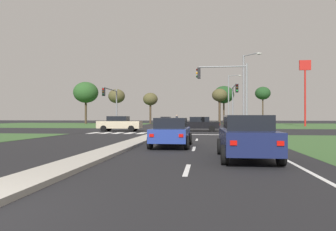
% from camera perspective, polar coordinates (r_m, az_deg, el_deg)
% --- Properties ---
extents(ground_plane, '(200.00, 200.00, 0.00)m').
position_cam_1_polar(ground_plane, '(34.23, -0.09, -2.81)').
color(ground_plane, black).
extents(grass_verge_far_left, '(35.00, 35.00, 0.01)m').
position_cam_1_polar(grass_verge_far_left, '(65.49, -20.16, -1.58)').
color(grass_verge_far_left, '#385B2D').
rests_on(grass_verge_far_left, ground).
extents(grass_verge_far_right, '(35.00, 35.00, 0.01)m').
position_cam_1_polar(grass_verge_far_right, '(62.31, 26.81, -1.63)').
color(grass_verge_far_right, '#385B2D').
rests_on(grass_verge_far_right, ground).
extents(median_island_near, '(1.20, 22.00, 0.14)m').
position_cam_1_polar(median_island_near, '(15.55, -8.33, -5.60)').
color(median_island_near, '#ADA89E').
rests_on(median_island_near, ground).
extents(median_island_far, '(1.20, 36.00, 0.14)m').
position_cam_1_polar(median_island_far, '(59.11, 2.74, -1.67)').
color(median_island_far, '#ADA89E').
rests_on(median_island_far, ground).
extents(lane_dash_near, '(0.14, 2.00, 0.01)m').
position_cam_1_polar(lane_dash_near, '(9.08, 3.47, -9.84)').
color(lane_dash_near, silver).
rests_on(lane_dash_near, ground).
extents(lane_dash_second, '(0.14, 2.00, 0.01)m').
position_cam_1_polar(lane_dash_second, '(15.02, 4.73, -6.04)').
color(lane_dash_second, silver).
rests_on(lane_dash_second, ground).
extents(lane_dash_third, '(0.14, 2.00, 0.01)m').
position_cam_1_polar(lane_dash_third, '(21.00, 5.27, -4.39)').
color(lane_dash_third, silver).
rests_on(lane_dash_third, ground).
extents(edge_line_right, '(0.14, 24.00, 0.01)m').
position_cam_1_polar(edge_line_right, '(16.28, 16.77, -5.58)').
color(edge_line_right, silver).
rests_on(edge_line_right, ground).
extents(stop_bar_near, '(6.40, 0.50, 0.01)m').
position_cam_1_polar(stop_bar_near, '(27.00, 6.21, -3.48)').
color(stop_bar_near, silver).
rests_on(stop_bar_near, ground).
extents(crosswalk_bar_near, '(0.70, 2.80, 0.01)m').
position_cam_1_polar(crosswalk_bar_near, '(30.62, -13.26, -3.09)').
color(crosswalk_bar_near, silver).
rests_on(crosswalk_bar_near, ground).
extents(crosswalk_bar_second, '(0.70, 2.80, 0.01)m').
position_cam_1_polar(crosswalk_bar_second, '(30.24, -11.21, -3.13)').
color(crosswalk_bar_second, silver).
rests_on(crosswalk_bar_second, ground).
extents(crosswalk_bar_third, '(0.70, 2.80, 0.01)m').
position_cam_1_polar(crosswalk_bar_third, '(29.91, -9.11, -3.16)').
color(crosswalk_bar_third, silver).
rests_on(crosswalk_bar_third, ground).
extents(crosswalk_bar_fourth, '(0.70, 2.80, 0.01)m').
position_cam_1_polar(crosswalk_bar_fourth, '(29.62, -6.96, -3.19)').
color(crosswalk_bar_fourth, silver).
rests_on(crosswalk_bar_fourth, ground).
extents(crosswalk_bar_fifth, '(0.70, 2.80, 0.01)m').
position_cam_1_polar(crosswalk_bar_fifth, '(29.37, -4.78, -3.22)').
color(crosswalk_bar_fifth, silver).
rests_on(crosswalk_bar_fifth, ground).
extents(crosswalk_bar_sixth, '(0.70, 2.80, 0.01)m').
position_cam_1_polar(crosswalk_bar_sixth, '(29.17, -2.56, -3.24)').
color(crosswalk_bar_sixth, silver).
rests_on(crosswalk_bar_sixth, ground).
extents(car_maroon_near, '(1.98, 4.25, 1.56)m').
position_cam_1_polar(car_maroon_near, '(52.15, -0.40, -1.07)').
color(car_maroon_near, maroon).
rests_on(car_maroon_near, ground).
extents(car_blue_second, '(1.94, 4.30, 1.47)m').
position_cam_1_polar(car_blue_second, '(15.94, 0.59, -3.01)').
color(car_blue_second, navy).
rests_on(car_blue_second, ground).
extents(car_navy_third, '(1.95, 4.40, 1.58)m').
position_cam_1_polar(car_navy_third, '(11.53, 14.11, -3.80)').
color(car_navy_third, '#161E47').
rests_on(car_navy_third, ground).
extents(car_black_fourth, '(4.48, 2.07, 1.53)m').
position_cam_1_polar(car_black_fourth, '(33.43, 5.57, -1.53)').
color(car_black_fourth, black).
rests_on(car_black_fourth, ground).
extents(car_beige_fifth, '(4.62, 2.03, 1.60)m').
position_cam_1_polar(car_beige_fifth, '(33.64, -8.83, -1.46)').
color(car_beige_fifth, '#BCAD8E').
rests_on(car_beige_fifth, ground).
extents(traffic_signal_far_left, '(0.32, 5.74, 5.20)m').
position_cam_1_polar(traffic_signal_far_left, '(40.13, -10.20, 2.80)').
color(traffic_signal_far_left, gray).
rests_on(traffic_signal_far_left, ground).
extents(traffic_signal_near_right, '(4.41, 0.32, 6.11)m').
position_cam_1_polar(traffic_signal_near_right, '(27.57, 11.00, 5.25)').
color(traffic_signal_near_right, gray).
rests_on(traffic_signal_near_right, ground).
extents(traffic_signal_far_right, '(0.32, 5.49, 5.50)m').
position_cam_1_polar(traffic_signal_far_right, '(38.76, 11.96, 3.17)').
color(traffic_signal_far_right, gray).
rests_on(traffic_signal_far_right, ground).
extents(street_lamp_second, '(1.75, 1.92, 8.26)m').
position_cam_1_polar(street_lamp_second, '(35.06, 13.87, 4.91)').
color(street_lamp_second, gray).
rests_on(street_lamp_second, ground).
extents(street_lamp_third, '(2.23, 1.20, 8.85)m').
position_cam_1_polar(street_lamp_third, '(56.19, 11.16, 3.26)').
color(street_lamp_third, gray).
rests_on(street_lamp_third, ground).
extents(pedestrian_at_median, '(0.34, 0.34, 1.68)m').
position_cam_1_polar(pedestrian_at_median, '(43.56, 1.60, -0.75)').
color(pedestrian_at_median, '#232833').
rests_on(pedestrian_at_median, median_island_far).
extents(fastfood_pole_sign, '(1.80, 0.40, 10.70)m').
position_cam_1_polar(fastfood_pole_sign, '(55.65, 23.65, 6.30)').
color(fastfood_pole_sign, red).
rests_on(fastfood_pole_sign, ground).
extents(treeline_near, '(5.56, 5.56, 9.45)m').
position_cam_1_polar(treeline_near, '(73.37, -14.71, 4.06)').
color(treeline_near, '#423323').
rests_on(treeline_near, ground).
extents(treeline_second, '(3.86, 3.86, 8.03)m').
position_cam_1_polar(treeline_second, '(74.08, -9.33, 3.47)').
color(treeline_second, '#423323').
rests_on(treeline_second, ground).
extents(treeline_third, '(3.27, 3.27, 6.92)m').
position_cam_1_polar(treeline_third, '(70.03, -3.22, 2.94)').
color(treeline_third, '#423323').
rests_on(treeline_third, ground).
extents(treeline_fourth, '(3.27, 3.27, 7.64)m').
position_cam_1_polar(treeline_fourth, '(68.62, 9.36, 3.57)').
color(treeline_fourth, '#423323').
rests_on(treeline_fourth, ground).
extents(treeline_fifth, '(4.54, 4.54, 8.44)m').
position_cam_1_polar(treeline_fifth, '(71.08, 10.12, 3.73)').
color(treeline_fifth, '#423323').
rests_on(treeline_fifth, ground).
extents(treeline_sixth, '(3.24, 3.24, 7.97)m').
position_cam_1_polar(treeline_sixth, '(69.97, 16.85, 3.85)').
color(treeline_sixth, '#423323').
rests_on(treeline_sixth, ground).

